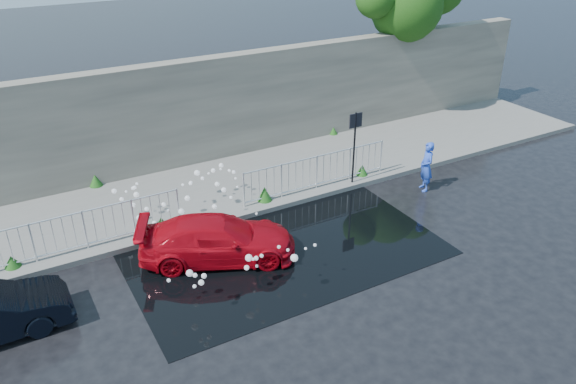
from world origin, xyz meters
name	(u,v)px	position (x,y,z in m)	size (l,w,h in m)	color
ground	(285,274)	(0.00, 0.00, 0.00)	(90.00, 90.00, 0.00)	black
pavement	(208,190)	(0.00, 5.00, 0.07)	(30.00, 4.00, 0.15)	slate
curb	(234,218)	(0.00, 3.00, 0.08)	(30.00, 0.25, 0.16)	slate
retaining_wall	(179,115)	(0.00, 7.20, 1.90)	(30.00, 0.60, 3.50)	#575149
puddle	(283,249)	(0.50, 1.00, 0.01)	(8.00, 5.00, 0.01)	black
sign_post	(355,137)	(4.20, 3.10, 1.72)	(0.45, 0.06, 2.50)	black
tree	(412,0)	(9.79, 7.41, 4.77)	(4.88, 2.84, 6.31)	#332114
railing_left	(85,228)	(-4.00, 3.35, 0.74)	(5.05, 0.05, 1.10)	silver
railing_right	(317,171)	(3.00, 3.35, 0.74)	(5.05, 0.05, 1.10)	silver
weeds	(212,190)	(-0.05, 4.46, 0.33)	(12.17, 3.93, 0.45)	#124416
water_spray	(197,216)	(-1.25, 2.54, 0.74)	(3.64, 5.56, 0.96)	white
red_car	(217,239)	(-1.15, 1.45, 0.57)	(1.60, 3.93, 1.14)	#AE0612
person	(426,167)	(6.07, 1.80, 0.80)	(0.58, 0.38, 1.60)	blue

